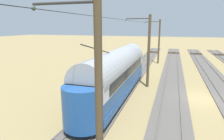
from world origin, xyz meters
TOP-DOWN VIEW (x-y plane):
  - ground_plane at (0.00, 0.00)m, footprint 220.00×220.00m
  - track_third_siding at (2.51, -0.31)m, footprint 2.80×80.00m
  - track_outer_siding at (7.54, -0.31)m, footprint 2.80×80.00m
  - vintage_streetcar at (7.54, 1.35)m, footprint 2.65×16.58m
  - catenary_pole_foreground at (5.13, -16.34)m, footprint 2.69×0.28m
  - catenary_pole_mid_near at (5.13, -2.13)m, footprint 2.69×0.28m
  - catenary_pole_mid_far at (5.13, 12.09)m, footprint 2.69×0.28m
  - overhead_wire_run at (7.49, 4.28)m, footprint 2.49×46.65m

SIDE VIEW (x-z plane):
  - ground_plane at x=0.00m, z-range 0.00..0.00m
  - track_third_siding at x=2.51m, z-range -0.04..0.14m
  - track_outer_siding at x=7.54m, z-range -0.04..0.14m
  - vintage_streetcar at x=7.54m, z-range -0.37..4.89m
  - catenary_pole_foreground at x=5.13m, z-range 0.16..7.72m
  - catenary_pole_mid_near at x=5.13m, z-range 0.16..7.72m
  - catenary_pole_mid_far at x=5.13m, z-range 0.16..7.72m
  - overhead_wire_run at x=7.49m, z-range 6.93..7.11m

